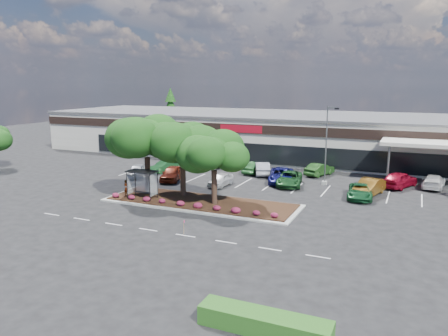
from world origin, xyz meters
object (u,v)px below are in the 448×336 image
at_px(car_1, 164,167).
at_px(light_pole, 327,151).
at_px(survey_stake, 184,225).
at_px(car_0, 137,171).

bearing_deg(car_1, light_pole, 15.96).
bearing_deg(survey_stake, car_1, 125.19).
height_order(survey_stake, car_1, car_1).
bearing_deg(light_pole, car_0, -167.30).
xyz_separation_m(car_0, car_1, (1.42, 3.66, -0.04)).
relative_size(light_pole, survey_stake, 8.03).
bearing_deg(car_0, survey_stake, -69.29).
xyz_separation_m(light_pole, car_0, (-21.09, -4.76, -2.99)).
xyz_separation_m(light_pole, survey_stake, (-6.41, -19.90, -3.03)).
distance_m(light_pole, car_1, 19.93).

